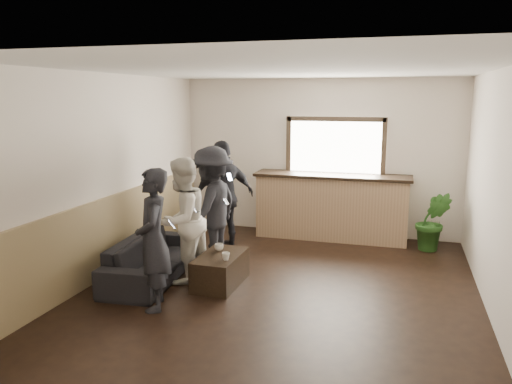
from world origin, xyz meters
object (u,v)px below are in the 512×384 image
(bar_counter, at_px, (332,203))
(potted_plant, at_px, (433,221))
(cup_a, at_px, (219,247))
(cup_b, at_px, (226,256))
(person_c, at_px, (212,207))
(person_b, at_px, (182,220))
(coffee_table, at_px, (220,270))
(person_d, at_px, (224,196))
(person_a, at_px, (153,240))
(sofa, at_px, (153,258))

(bar_counter, xyz_separation_m, potted_plant, (1.69, -0.30, -0.15))
(cup_a, distance_m, cup_b, 0.42)
(potted_plant, distance_m, person_c, 3.60)
(cup_b, distance_m, potted_plant, 3.68)
(cup_b, relative_size, person_b, 0.06)
(person_c, bearing_deg, cup_b, 38.00)
(coffee_table, bearing_deg, person_d, 108.09)
(coffee_table, distance_m, person_b, 0.84)
(person_a, bearing_deg, cup_b, 113.69)
(bar_counter, bearing_deg, person_d, -141.73)
(coffee_table, bearing_deg, sofa, -179.03)
(person_b, xyz_separation_m, person_d, (0.07, 1.45, 0.05))
(person_a, bearing_deg, cup_a, 133.81)
(sofa, distance_m, person_a, 1.18)
(sofa, relative_size, cup_a, 16.12)
(sofa, distance_m, person_d, 1.66)
(sofa, xyz_separation_m, cup_a, (0.90, 0.19, 0.17))
(sofa, relative_size, person_b, 1.15)
(sofa, bearing_deg, cup_a, -82.43)
(person_b, relative_size, person_d, 0.94)
(bar_counter, relative_size, person_d, 1.50)
(potted_plant, bearing_deg, person_c, -152.12)
(bar_counter, bearing_deg, sofa, -127.77)
(coffee_table, height_order, person_b, person_b)
(person_c, bearing_deg, person_d, -166.15)
(cup_a, relative_size, person_d, 0.07)
(sofa, bearing_deg, coffee_table, -93.55)
(person_a, bearing_deg, sofa, -177.10)
(cup_b, bearing_deg, person_a, -130.11)
(coffee_table, height_order, person_a, person_a)
(person_a, bearing_deg, coffee_table, 126.16)
(cup_a, relative_size, cup_b, 1.14)
(sofa, relative_size, potted_plant, 1.97)
(bar_counter, distance_m, person_c, 2.48)
(person_a, distance_m, person_d, 2.36)
(sofa, bearing_deg, person_a, -155.42)
(potted_plant, relative_size, person_a, 0.59)
(bar_counter, distance_m, coffee_table, 2.92)
(cup_b, height_order, person_b, person_b)
(coffee_table, relative_size, person_a, 0.55)
(coffee_table, xyz_separation_m, cup_a, (-0.08, 0.18, 0.25))
(cup_a, distance_m, person_d, 1.39)
(cup_a, bearing_deg, potted_plant, 37.52)
(potted_plant, bearing_deg, sofa, -147.58)
(sofa, distance_m, cup_a, 0.94)
(bar_counter, height_order, potted_plant, bar_counter)
(coffee_table, xyz_separation_m, potted_plant, (2.78, 2.38, 0.29))
(cup_b, bearing_deg, cup_a, 122.43)
(person_b, bearing_deg, potted_plant, 136.86)
(cup_a, bearing_deg, person_b, -157.82)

